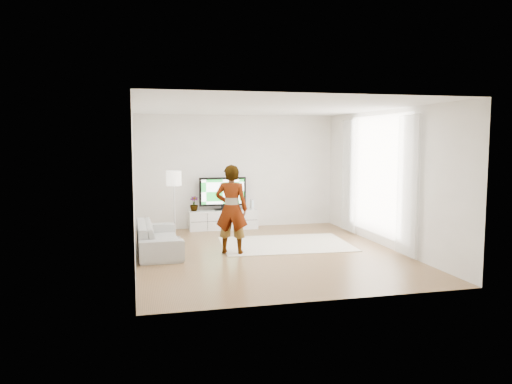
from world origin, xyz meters
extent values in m
plane|color=olive|center=(0.00, 0.00, 0.00)|extent=(6.00, 6.00, 0.00)
plane|color=white|center=(0.00, 0.00, 2.80)|extent=(6.00, 6.00, 0.00)
cube|color=white|center=(-2.50, 0.00, 1.40)|extent=(0.02, 6.00, 2.80)
cube|color=white|center=(2.50, 0.00, 1.40)|extent=(0.02, 6.00, 2.80)
cube|color=white|center=(0.00, 3.00, 1.40)|extent=(5.00, 0.02, 2.80)
cube|color=white|center=(0.00, -3.00, 1.40)|extent=(5.00, 0.02, 2.80)
cube|color=white|center=(2.48, 0.30, 1.45)|extent=(0.01, 2.60, 2.50)
cube|color=white|center=(2.40, -1.00, 1.35)|extent=(0.04, 0.70, 2.60)
cube|color=white|center=(2.40, 1.60, 1.35)|extent=(0.04, 0.70, 2.60)
cube|color=white|center=(-0.40, 2.77, 0.24)|extent=(1.68, 0.47, 0.47)
cube|color=black|center=(-0.40, 2.53, 0.24)|extent=(1.63, 0.00, 0.01)
cube|color=black|center=(-0.81, 2.53, 0.24)|extent=(0.01, 0.00, 0.41)
cube|color=black|center=(0.02, 2.53, 0.24)|extent=(0.01, 0.00, 0.41)
cube|color=black|center=(-0.40, 2.79, 0.48)|extent=(0.41, 0.23, 0.02)
cube|color=black|center=(-0.40, 2.79, 0.53)|extent=(0.08, 0.05, 0.08)
cube|color=black|center=(-0.40, 2.79, 0.93)|extent=(1.16, 0.06, 0.70)
cube|color=#168C29|center=(-0.40, 2.76, 0.93)|extent=(1.05, 0.01, 0.60)
cube|color=white|center=(0.34, 2.77, 0.59)|extent=(0.07, 0.18, 0.24)
cube|color=#4CB2FF|center=(0.34, 2.67, 0.62)|extent=(0.01, 0.00, 0.13)
imported|color=#3F7238|center=(-1.11, 2.77, 0.65)|extent=(0.23, 0.23, 0.36)
cube|color=beige|center=(0.57, 0.67, 0.01)|extent=(2.78, 2.09, 0.01)
imported|color=#334772|center=(-0.69, 0.09, 0.87)|extent=(0.73, 0.60, 1.71)
imported|color=#ABACA7|center=(-2.06, 0.54, 0.30)|extent=(0.83, 2.05, 0.59)
cylinder|color=silver|center=(-1.64, 1.92, 0.01)|extent=(0.26, 0.26, 0.02)
cylinder|color=silver|center=(-1.64, 1.92, 0.60)|extent=(0.03, 0.03, 1.16)
cylinder|color=white|center=(-1.64, 1.92, 1.34)|extent=(0.33, 0.33, 0.33)
camera|label=1|loc=(-2.47, -9.22, 2.19)|focal=35.00mm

